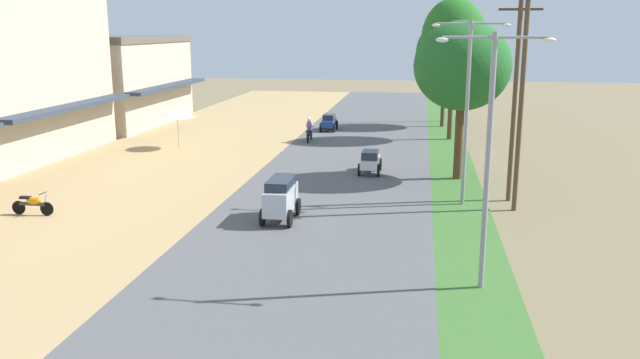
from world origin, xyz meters
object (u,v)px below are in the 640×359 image
at_px(utility_pole_near, 515,98).
at_px(car_van_silver, 281,197).
at_px(vendor_umbrella, 177,113).
at_px(streetlamp_mid, 467,100).
at_px(median_tree_third, 445,53).
at_px(streetlamp_near, 489,144).
at_px(utility_pole_far, 522,93).
at_px(median_tree_nearest, 462,66).
at_px(parked_motorbike_third, 33,203).
at_px(car_sedan_white, 370,161).
at_px(streetlamp_far, 446,62).
at_px(car_sedan_blue, 329,121).
at_px(motorbike_ahead_second, 309,130).
at_px(median_tree_second, 454,38).

bearing_deg(utility_pole_near, car_van_silver, -152.87).
xyz_separation_m(vendor_umbrella, streetlamp_mid, (16.98, -11.04, 2.23)).
bearing_deg(median_tree_third, streetlamp_near, -89.58).
xyz_separation_m(streetlamp_near, car_van_silver, (-7.23, 5.83, -3.29)).
bearing_deg(utility_pole_far, median_tree_nearest, 110.76).
xyz_separation_m(parked_motorbike_third, median_tree_third, (17.12, 27.71, 5.12)).
relative_size(utility_pole_near, car_sedan_white, 3.87).
xyz_separation_m(streetlamp_far, car_sedan_white, (-4.43, -20.67, -4.15)).
bearing_deg(car_sedan_blue, streetlamp_mid, -66.56).
relative_size(streetlamp_near, motorbike_ahead_second, 4.07).
bearing_deg(car_van_silver, car_sedan_white, 73.08).
bearing_deg(median_tree_second, median_tree_nearest, -90.31).
xyz_separation_m(parked_motorbike_third, car_sedan_white, (12.93, 9.94, 0.19)).
height_order(streetlamp_mid, utility_pole_far, utility_pole_far).
bearing_deg(median_tree_nearest, car_sedan_white, 173.31).
bearing_deg(streetlamp_far, median_tree_second, -89.44).
height_order(vendor_umbrella, median_tree_nearest, median_tree_nearest).
bearing_deg(car_van_silver, motorbike_ahead_second, 96.16).
xyz_separation_m(parked_motorbike_third, median_tree_nearest, (17.38, 9.42, 5.12)).
distance_m(median_tree_nearest, median_tree_second, 12.30).
relative_size(median_tree_nearest, car_sedan_white, 3.46).
bearing_deg(car_sedan_blue, car_van_silver, -86.63).
relative_size(median_tree_third, car_sedan_blue, 3.55).
relative_size(vendor_umbrella, median_tree_second, 0.27).
relative_size(median_tree_third, utility_pole_near, 0.92).
bearing_deg(streetlamp_far, utility_pole_far, -85.48).
bearing_deg(utility_pole_far, car_sedan_white, 137.34).
bearing_deg(median_tree_second, motorbike_ahead_second, -164.53).
height_order(streetlamp_near, car_sedan_blue, streetlamp_near).
xyz_separation_m(utility_pole_near, car_sedan_blue, (-10.68, 18.75, -3.82)).
distance_m(utility_pole_far, motorbike_ahead_second, 19.36).
xyz_separation_m(median_tree_third, utility_pole_far, (2.35, -23.80, -0.75)).
bearing_deg(median_tree_nearest, median_tree_third, 90.82).
distance_m(streetlamp_mid, car_van_silver, 8.83).
height_order(parked_motorbike_third, median_tree_third, median_tree_third).
bearing_deg(median_tree_third, car_van_silver, -104.53).
relative_size(vendor_umbrella, utility_pole_near, 0.29).
bearing_deg(streetlamp_mid, utility_pole_far, -13.21).
distance_m(parked_motorbike_third, utility_pole_near, 20.59).
relative_size(median_tree_second, car_van_silver, 3.91).
distance_m(median_tree_third, car_sedan_blue, 10.31).
distance_m(median_tree_nearest, utility_pole_near, 4.55).
bearing_deg(parked_motorbike_third, streetlamp_far, 60.45).
relative_size(median_tree_second, utility_pole_far, 1.00).
xyz_separation_m(utility_pole_near, car_van_silver, (-9.30, -4.76, -3.54)).
xyz_separation_m(median_tree_second, motorbike_ahead_second, (-9.30, -2.57, -5.98)).
height_order(parked_motorbike_third, car_sedan_white, car_sedan_white).
bearing_deg(median_tree_nearest, car_sedan_blue, 120.18).
relative_size(utility_pole_near, car_sedan_blue, 3.87).
distance_m(median_tree_nearest, median_tree_third, 18.30).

